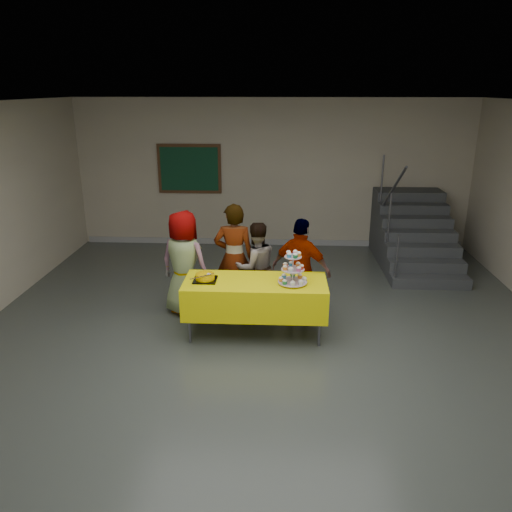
% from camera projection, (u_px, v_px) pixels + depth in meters
% --- Properties ---
extents(room_shell, '(10.00, 10.04, 3.02)m').
position_uv_depth(room_shell, '(264.00, 193.00, 5.25)').
color(room_shell, '#4C514C').
rests_on(room_shell, ground).
extents(bake_table, '(1.88, 0.78, 0.77)m').
position_uv_depth(bake_table, '(255.00, 296.00, 6.62)').
color(bake_table, '#595960').
rests_on(bake_table, ground).
extents(cupcake_stand, '(0.38, 0.38, 0.44)m').
position_uv_depth(cupcake_stand, '(293.00, 271.00, 6.40)').
color(cupcake_stand, silver).
rests_on(cupcake_stand, bake_table).
extents(bear_cake, '(0.32, 0.36, 0.12)m').
position_uv_depth(bear_cake, '(205.00, 276.00, 6.55)').
color(bear_cake, black).
rests_on(bear_cake, bake_table).
extents(schoolchild_a, '(0.88, 0.72, 1.54)m').
position_uv_depth(schoolchild_a, '(184.00, 263.00, 7.20)').
color(schoolchild_a, slate).
rests_on(schoolchild_a, ground).
extents(schoolchild_b, '(0.59, 0.39, 1.63)m').
position_uv_depth(schoolchild_b, '(234.00, 258.00, 7.30)').
color(schoolchild_b, slate).
rests_on(schoolchild_b, ground).
extents(schoolchild_c, '(0.81, 0.73, 1.36)m').
position_uv_depth(schoolchild_c, '(256.00, 267.00, 7.33)').
color(schoolchild_c, slate).
rests_on(schoolchild_c, ground).
extents(schoolchild_d, '(0.94, 0.68, 1.49)m').
position_uv_depth(schoolchild_d, '(301.00, 270.00, 7.02)').
color(schoolchild_d, slate).
rests_on(schoolchild_d, ground).
extents(staircase, '(1.30, 2.40, 2.04)m').
position_uv_depth(staircase, '(412.00, 236.00, 9.54)').
color(staircase, '#424447').
rests_on(staircase, ground).
extents(noticeboard, '(1.30, 0.05, 1.00)m').
position_uv_depth(noticeboard, '(189.00, 169.00, 10.18)').
color(noticeboard, '#472B16').
rests_on(noticeboard, ground).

